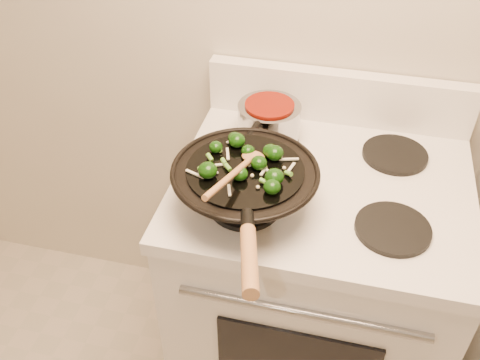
# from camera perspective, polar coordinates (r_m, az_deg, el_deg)

# --- Properties ---
(stove) EXTENTS (0.78, 0.67, 1.08)m
(stove) POSITION_cam_1_polar(r_m,az_deg,el_deg) (1.75, 7.46, -11.33)
(stove) COLOR white
(stove) RESTS_ON ground
(wok) EXTENTS (0.36, 0.58, 0.17)m
(wok) POSITION_cam_1_polar(r_m,az_deg,el_deg) (1.28, 0.55, -0.60)
(wok) COLOR black
(wok) RESTS_ON stove
(stirfry) EXTENTS (0.25, 0.23, 0.04)m
(stirfry) POSITION_cam_1_polar(r_m,az_deg,el_deg) (1.26, 0.97, 2.08)
(stirfry) COLOR black
(stirfry) RESTS_ON wok
(wooden_spoon) EXTENTS (0.09, 0.26, 0.07)m
(wooden_spoon) POSITION_cam_1_polar(r_m,az_deg,el_deg) (1.22, 0.09, 1.35)
(wooden_spoon) COLOR #A87042
(wooden_spoon) RESTS_ON wok
(saucepan) EXTENTS (0.18, 0.29, 0.11)m
(saucepan) POSITION_cam_1_polar(r_m,az_deg,el_deg) (1.53, 3.08, 6.37)
(saucepan) COLOR #989AA1
(saucepan) RESTS_ON stove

